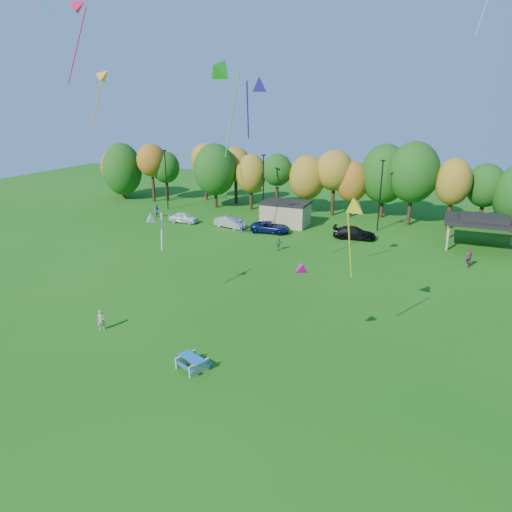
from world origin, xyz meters
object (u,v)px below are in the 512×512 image
at_px(picnic_table, 192,362).
at_px(kite_flyer, 101,320).
at_px(car_d, 354,233).
at_px(car_b, 230,222).
at_px(car_a, 184,218).
at_px(car_c, 270,227).

xyz_separation_m(picnic_table, kite_flyer, (-8.75, 1.94, 0.30)).
bearing_deg(car_d, kite_flyer, 151.93).
height_order(picnic_table, kite_flyer, kite_flyer).
distance_m(kite_flyer, car_b, 29.86).
distance_m(kite_flyer, car_a, 31.44).
xyz_separation_m(kite_flyer, car_c, (2.05, 29.38, -0.08)).
xyz_separation_m(car_c, car_d, (10.49, 1.33, 0.04)).
bearing_deg(car_b, kite_flyer, -160.04).
relative_size(car_b, car_c, 0.89).
xyz_separation_m(car_a, car_c, (12.91, -0.12, -0.01)).
bearing_deg(kite_flyer, picnic_table, -49.72).
xyz_separation_m(picnic_table, car_c, (-6.71, 31.32, 0.22)).
distance_m(kite_flyer, car_d, 33.17).
height_order(picnic_table, car_c, car_c).
bearing_deg(picnic_table, kite_flyer, -169.93).
xyz_separation_m(car_b, car_c, (5.82, -0.25, -0.03)).
height_order(kite_flyer, car_b, kite_flyer).
distance_m(car_b, car_d, 16.34).
height_order(car_b, car_c, car_b).
distance_m(car_b, car_c, 5.82).
height_order(picnic_table, car_d, car_d).
height_order(car_a, car_c, car_a).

